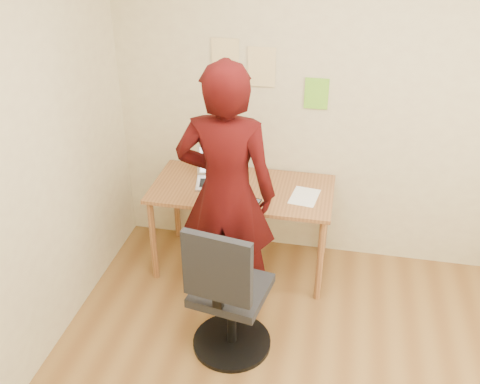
% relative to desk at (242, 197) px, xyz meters
% --- Properties ---
extents(room, '(3.58, 3.58, 2.78)m').
position_rel_desk_xyz_m(room, '(0.66, -1.38, 0.70)').
color(room, brown).
rests_on(room, ground).
extents(desk, '(1.40, 0.70, 0.74)m').
position_rel_desk_xyz_m(desk, '(0.00, 0.00, 0.00)').
color(desk, '#965F33').
rests_on(desk, ground).
extents(laptop, '(0.40, 0.37, 0.25)m').
position_rel_desk_xyz_m(laptop, '(-0.20, 0.07, 0.14)').
color(laptop, '#B8B9C0').
rests_on(laptop, desk).
extents(paper_sheet, '(0.23, 0.30, 0.00)m').
position_rel_desk_xyz_m(paper_sheet, '(0.49, -0.04, 0.09)').
color(paper_sheet, white).
rests_on(paper_sheet, desk).
extents(phone, '(0.08, 0.12, 0.01)m').
position_rel_desk_xyz_m(phone, '(0.14, -0.21, 0.09)').
color(phone, black).
rests_on(phone, desk).
extents(wall_note_left, '(0.21, 0.00, 0.30)m').
position_rel_desk_xyz_m(wall_note_left, '(-0.20, 0.36, 0.99)').
color(wall_note_left, '#E5C888').
rests_on(wall_note_left, room).
extents(wall_note_mid, '(0.21, 0.00, 0.30)m').
position_rel_desk_xyz_m(wall_note_mid, '(0.07, 0.36, 0.94)').
color(wall_note_mid, '#E5C888').
rests_on(wall_note_mid, room).
extents(wall_note_right, '(0.18, 0.00, 0.24)m').
position_rel_desk_xyz_m(wall_note_right, '(0.50, 0.36, 0.76)').
color(wall_note_right, '#7ACF2E').
rests_on(wall_note_right, room).
extents(office_chair, '(0.54, 0.55, 1.04)m').
position_rel_desk_xyz_m(office_chair, '(0.10, -0.96, -0.21)').
color(office_chair, black).
rests_on(office_chair, ground).
extents(person, '(0.70, 0.47, 1.88)m').
position_rel_desk_xyz_m(person, '(-0.02, -0.46, 0.29)').
color(person, '#320606').
rests_on(person, ground).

